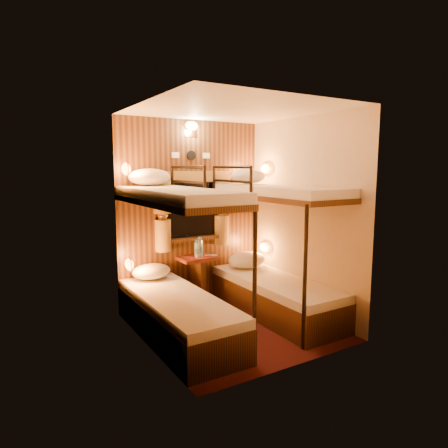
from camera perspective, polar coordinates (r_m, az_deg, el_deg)
floor at (r=4.68m, az=1.30°, el=-14.46°), size 2.10×2.10×0.00m
ceiling at (r=4.37m, az=1.40°, el=16.04°), size 2.10×2.10×0.00m
wall_back at (r=5.28m, az=-4.78°, el=1.57°), size 2.40×0.00×2.40m
wall_front at (r=3.54m, az=10.51°, el=-1.74°), size 2.40×0.00×2.40m
wall_left at (r=3.93m, az=-11.07°, el=-0.79°), size 0.00×2.40×2.40m
wall_right at (r=4.97m, az=11.13°, el=1.05°), size 0.00×2.40×2.40m
back_panel at (r=5.26m, az=-4.71°, el=1.56°), size 2.00×0.03×2.40m
bunk_left at (r=4.26m, az=-6.65°, el=-8.84°), size 0.72×1.90×1.82m
bunk_right at (r=4.92m, az=7.31°, el=-6.56°), size 0.72×1.90×1.82m
window at (r=5.24m, az=-4.56°, el=1.32°), size 1.00×0.12×0.79m
curtains at (r=5.20m, az=-4.40°, el=2.19°), size 1.10×0.22×1.00m
back_fixtures at (r=5.22m, az=-4.67°, el=13.01°), size 0.54×0.09×0.48m
reading_lamps at (r=4.96m, az=-2.99°, el=1.64°), size 2.00×0.20×1.25m
table at (r=5.25m, az=-3.70°, el=-7.19°), size 0.50×0.34×0.66m
bottle_left at (r=5.17m, az=-3.46°, el=-3.47°), size 0.08×0.08×0.26m
bottle_right at (r=5.10m, az=-3.88°, el=-3.75°), size 0.07×0.07×0.23m
sachet_a at (r=5.25m, az=-1.49°, el=-4.48°), size 0.09×0.07×0.01m
sachet_b at (r=5.26m, az=-2.40°, el=-4.47°), size 0.08×0.07×0.01m
pillow_lower_left at (r=4.94m, az=-10.34°, el=-6.68°), size 0.47×0.34×0.19m
pillow_lower_right at (r=5.40m, az=3.25°, el=-5.12°), size 0.54×0.39×0.21m
pillow_upper_left at (r=4.76m, az=-10.60°, el=6.62°), size 0.50×0.36×0.20m
pillow_upper_right at (r=5.24m, az=3.48°, el=6.84°), size 0.49×0.35×0.19m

